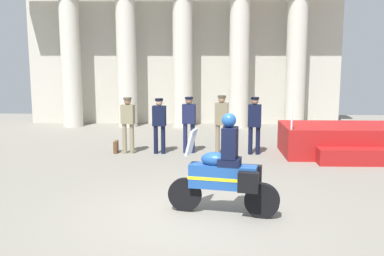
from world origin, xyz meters
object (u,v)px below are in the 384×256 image
(reviewing_stand, at_px, (340,141))
(officer_in_row_4, at_px, (255,121))
(officer_in_row_2, at_px, (189,120))
(officer_in_row_1, at_px, (159,121))
(officer_in_row_3, at_px, (222,119))
(motorcycle_with_rider, at_px, (227,173))
(briefcase_on_ground, at_px, (116,147))
(officer_in_row_0, at_px, (128,121))

(reviewing_stand, xyz_separation_m, officer_in_row_4, (-2.51, 0.05, 0.57))
(officer_in_row_2, bearing_deg, officer_in_row_1, 17.06)
(officer_in_row_1, distance_m, officer_in_row_3, 1.84)
(motorcycle_with_rider, bearing_deg, officer_in_row_3, -78.56)
(officer_in_row_4, bearing_deg, briefcase_on_ground, 7.49)
(officer_in_row_1, xyz_separation_m, briefcase_on_ground, (-1.32, 0.06, -0.79))
(officer_in_row_3, distance_m, officer_in_row_4, 0.97)
(reviewing_stand, relative_size, officer_in_row_4, 1.97)
(motorcycle_with_rider, bearing_deg, officer_in_row_4, -89.25)
(officer_in_row_3, relative_size, motorcycle_with_rider, 0.84)
(reviewing_stand, relative_size, officer_in_row_3, 1.92)
(officer_in_row_3, xyz_separation_m, briefcase_on_ground, (-3.16, -0.02, -0.84))
(motorcycle_with_rider, bearing_deg, officer_in_row_1, -58.68)
(officer_in_row_0, distance_m, motorcycle_with_rider, 5.78)
(reviewing_stand, distance_m, briefcase_on_ground, 6.64)
(reviewing_stand, relative_size, motorcycle_with_rider, 1.61)
(officer_in_row_2, xyz_separation_m, officer_in_row_3, (0.97, -0.04, 0.03))
(officer_in_row_0, relative_size, officer_in_row_4, 0.99)
(officer_in_row_4, height_order, briefcase_on_ground, officer_in_row_4)
(officer_in_row_0, height_order, officer_in_row_1, officer_in_row_0)
(officer_in_row_0, height_order, motorcycle_with_rider, motorcycle_with_rider)
(officer_in_row_3, bearing_deg, officer_in_row_1, 11.18)
(officer_in_row_2, relative_size, officer_in_row_4, 0.99)
(officer_in_row_2, xyz_separation_m, officer_in_row_4, (1.93, -0.14, 0.00))
(officer_in_row_4, bearing_deg, officer_in_row_0, 8.27)
(officer_in_row_3, height_order, officer_in_row_4, officer_in_row_3)
(officer_in_row_1, bearing_deg, motorcycle_with_rider, 117.54)
(reviewing_stand, relative_size, briefcase_on_ground, 9.26)
(reviewing_stand, distance_m, officer_in_row_0, 6.27)
(officer_in_row_0, bearing_deg, officer_in_row_3, -169.84)
(officer_in_row_3, relative_size, officer_in_row_4, 1.02)
(briefcase_on_ground, bearing_deg, officer_in_row_4, -0.99)
(motorcycle_with_rider, bearing_deg, reviewing_stand, -112.81)
(officer_in_row_1, height_order, officer_in_row_3, officer_in_row_3)
(officer_in_row_0, height_order, officer_in_row_2, officer_in_row_2)
(officer_in_row_1, distance_m, briefcase_on_ground, 1.54)
(reviewing_stand, xyz_separation_m, officer_in_row_0, (-6.24, 0.06, 0.56))
(officer_in_row_0, relative_size, officer_in_row_2, 1.00)
(officer_in_row_2, bearing_deg, officer_in_row_0, 12.47)
(officer_in_row_1, relative_size, officer_in_row_4, 0.97)
(officer_in_row_0, relative_size, motorcycle_with_rider, 0.81)
(officer_in_row_1, relative_size, officer_in_row_3, 0.95)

